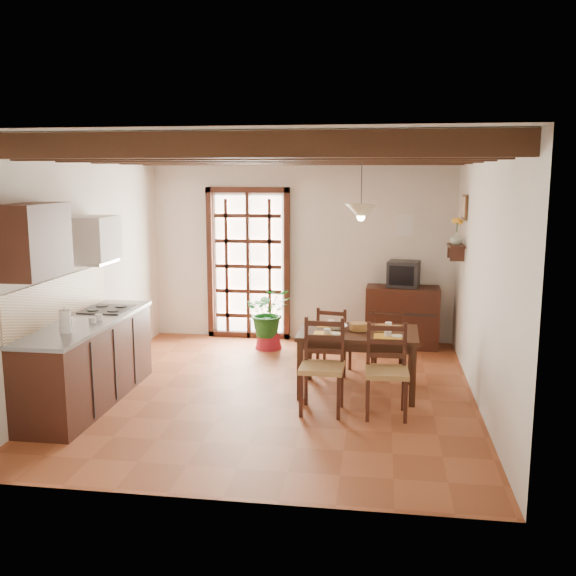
% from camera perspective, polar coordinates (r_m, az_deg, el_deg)
% --- Properties ---
extents(ground_plane, '(5.00, 5.00, 0.00)m').
position_cam_1_polar(ground_plane, '(7.46, -1.22, -9.25)').
color(ground_plane, brown).
extents(room_shell, '(4.52, 5.02, 2.81)m').
position_cam_1_polar(room_shell, '(7.07, -1.27, 4.78)').
color(room_shell, silver).
rests_on(room_shell, ground_plane).
extents(ceiling_beams, '(4.50, 4.34, 0.20)m').
position_cam_1_polar(ceiling_beams, '(7.04, -1.30, 11.88)').
color(ceiling_beams, black).
rests_on(ceiling_beams, room_shell).
extents(french_door, '(1.26, 0.11, 2.32)m').
position_cam_1_polar(french_door, '(9.68, -3.54, 2.39)').
color(french_door, white).
rests_on(french_door, ground_plane).
extents(kitchen_counter, '(0.64, 2.25, 1.38)m').
position_cam_1_polar(kitchen_counter, '(7.34, -17.35, -6.16)').
color(kitchen_counter, '#32170F').
rests_on(kitchen_counter, ground_plane).
extents(upper_cabinet, '(0.35, 0.80, 0.70)m').
position_cam_1_polar(upper_cabinet, '(6.53, -21.58, 3.94)').
color(upper_cabinet, '#32170F').
rests_on(upper_cabinet, room_shell).
extents(range_hood, '(0.38, 0.60, 0.54)m').
position_cam_1_polar(range_hood, '(7.64, -16.73, 4.14)').
color(range_hood, white).
rests_on(range_hood, room_shell).
extents(counter_items, '(0.50, 1.43, 0.25)m').
position_cam_1_polar(counter_items, '(7.30, -17.25, -2.31)').
color(counter_items, black).
rests_on(counter_items, kitchen_counter).
extents(dining_table, '(1.35, 0.88, 0.72)m').
position_cam_1_polar(dining_table, '(7.33, 6.26, -4.51)').
color(dining_table, '#341C10').
rests_on(dining_table, ground_plane).
extents(chair_near_left, '(0.46, 0.44, 0.98)m').
position_cam_1_polar(chair_near_left, '(6.80, 3.04, -8.49)').
color(chair_near_left, olive).
rests_on(chair_near_left, ground_plane).
extents(chair_near_right, '(0.45, 0.43, 0.95)m').
position_cam_1_polar(chair_near_right, '(6.76, 8.71, -8.76)').
color(chair_near_right, olive).
rests_on(chair_near_right, ground_plane).
extents(chair_far_left, '(0.45, 0.44, 0.85)m').
position_cam_1_polar(chair_far_left, '(8.10, 4.11, -5.70)').
color(chair_far_left, olive).
rests_on(chair_far_left, ground_plane).
extents(chair_far_right, '(0.43, 0.42, 0.85)m').
position_cam_1_polar(chair_far_right, '(8.07, 8.84, -5.87)').
color(chair_far_right, olive).
rests_on(chair_far_right, ground_plane).
extents(table_setting, '(0.97, 0.65, 0.09)m').
position_cam_1_polar(table_setting, '(7.31, 6.27, -3.81)').
color(table_setting, '#FCAE27').
rests_on(table_setting, dining_table).
extents(table_bowl, '(0.26, 0.26, 0.05)m').
position_cam_1_polar(table_bowl, '(7.36, 4.45, -3.46)').
color(table_bowl, white).
rests_on(table_bowl, dining_table).
extents(sideboard, '(1.05, 0.50, 0.88)m').
position_cam_1_polar(sideboard, '(9.39, 10.11, -2.54)').
color(sideboard, '#32170F').
rests_on(sideboard, ground_plane).
extents(crt_tv, '(0.49, 0.46, 0.37)m').
position_cam_1_polar(crt_tv, '(9.27, 10.23, 1.25)').
color(crt_tv, black).
rests_on(crt_tv, sideboard).
extents(fuse_box, '(0.25, 0.03, 0.32)m').
position_cam_1_polar(fuse_box, '(9.45, 10.31, 5.57)').
color(fuse_box, white).
rests_on(fuse_box, room_shell).
extents(plant_pot, '(0.39, 0.39, 0.24)m').
position_cam_1_polar(plant_pot, '(9.23, -1.74, -4.72)').
color(plant_pot, maroon).
rests_on(plant_pot, ground_plane).
extents(potted_plant, '(2.01, 1.86, 1.84)m').
position_cam_1_polar(potted_plant, '(9.13, -1.76, -1.92)').
color(potted_plant, '#144C19').
rests_on(potted_plant, ground_plane).
extents(wall_shelf, '(0.20, 0.42, 0.20)m').
position_cam_1_polar(wall_shelf, '(8.65, 14.71, 3.40)').
color(wall_shelf, '#32170F').
rests_on(wall_shelf, room_shell).
extents(shelf_vase, '(0.15, 0.15, 0.15)m').
position_cam_1_polar(shelf_vase, '(8.63, 14.75, 4.31)').
color(shelf_vase, '#B2BFB2').
rests_on(shelf_vase, wall_shelf).
extents(shelf_flowers, '(0.14, 0.14, 0.36)m').
position_cam_1_polar(shelf_flowers, '(8.62, 14.81, 5.69)').
color(shelf_flowers, '#FCAE27').
rests_on(shelf_flowers, shelf_vase).
extents(framed_picture, '(0.03, 0.32, 0.32)m').
position_cam_1_polar(framed_picture, '(8.61, 15.42, 6.94)').
color(framed_picture, brown).
rests_on(framed_picture, room_shell).
extents(pendant_lamp, '(0.36, 0.36, 0.84)m').
position_cam_1_polar(pendant_lamp, '(7.20, 6.51, 6.91)').
color(pendant_lamp, black).
rests_on(pendant_lamp, room_shell).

